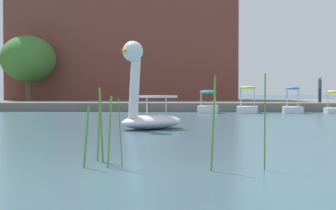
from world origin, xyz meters
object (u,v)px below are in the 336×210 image
at_px(swan_boat, 147,106).
at_px(pedal_boat_teal, 208,106).
at_px(pedal_boat_lime, 247,105).
at_px(pedal_boat_blue, 293,106).
at_px(tree_broadleaf_left, 28,59).
at_px(person_on_path, 320,88).
at_px(pedal_boat_yellow, 333,107).

distance_m(swan_boat, pedal_boat_teal, 14.48).
bearing_deg(swan_boat, pedal_boat_lime, 71.36).
bearing_deg(pedal_boat_blue, pedal_boat_lime, -179.31).
distance_m(pedal_boat_teal, tree_broadleaf_left, 18.01).
relative_size(swan_boat, person_on_path, 1.66).
distance_m(swan_boat, tree_broadleaf_left, 27.37).
xyz_separation_m(swan_boat, pedal_boat_teal, (2.41, 14.27, -0.35)).
bearing_deg(tree_broadleaf_left, pedal_boat_lime, -30.84).
bearing_deg(pedal_boat_blue, person_on_path, 58.44).
relative_size(swan_boat, pedal_boat_teal, 1.41).
relative_size(swan_boat, pedal_boat_blue, 1.32).
bearing_deg(tree_broadleaf_left, pedal_boat_yellow, -24.43).
bearing_deg(tree_broadleaf_left, pedal_boat_blue, -27.12).
height_order(swan_boat, pedal_boat_lime, swan_boat).
xyz_separation_m(swan_boat, person_on_path, (10.18, 18.57, 0.75)).
xyz_separation_m(pedal_boat_blue, pedal_boat_yellow, (2.43, 0.03, -0.07)).
bearing_deg(pedal_boat_yellow, pedal_boat_blue, -179.19).
xyz_separation_m(swan_boat, tree_broadleaf_left, (-12.10, 24.33, 3.23)).
bearing_deg(pedal_boat_lime, pedal_boat_teal, 179.21).
bearing_deg(pedal_boat_teal, person_on_path, 28.94).
bearing_deg(pedal_boat_teal, tree_broadleaf_left, 145.26).
xyz_separation_m(pedal_boat_teal, tree_broadleaf_left, (-14.51, 10.06, 3.57)).
bearing_deg(pedal_boat_lime, pedal_boat_yellow, 0.74).
xyz_separation_m(pedal_boat_blue, tree_broadleaf_left, (-19.64, 10.06, 3.56)).
distance_m(pedal_boat_blue, pedal_boat_yellow, 2.43).
height_order(pedal_boat_lime, pedal_boat_blue, pedal_boat_lime).
distance_m(pedal_boat_lime, tree_broadleaf_left, 20.01).
xyz_separation_m(pedal_boat_yellow, person_on_path, (0.22, 4.27, 1.16)).
bearing_deg(swan_boat, pedal_boat_yellow, 55.13).
bearing_deg(pedal_boat_teal, pedal_boat_blue, -0.00).
bearing_deg(person_on_path, pedal_boat_blue, -121.56).
height_order(tree_broadleaf_left, person_on_path, tree_broadleaf_left).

